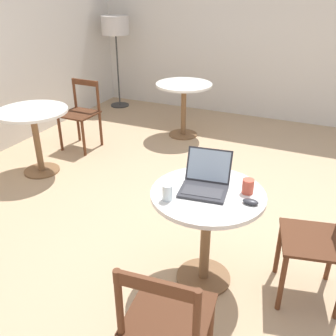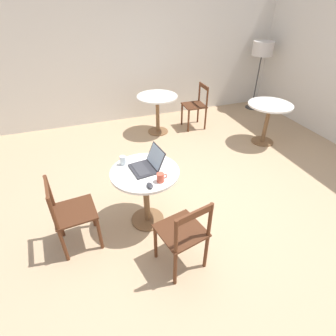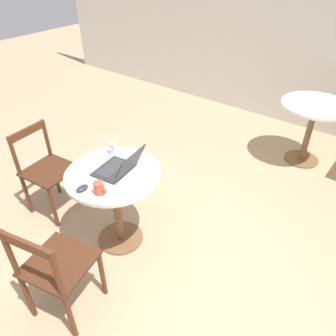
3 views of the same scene
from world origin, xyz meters
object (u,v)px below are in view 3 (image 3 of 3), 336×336
(chair_near_left, at_px, (47,171))
(mug, at_px, (99,188))
(cafe_table_near, at_px, (115,189))
(laptop, at_px, (119,167))
(chair_near_front, at_px, (56,269))
(mouse, at_px, (82,188))
(cafe_table_far, at_px, (313,117))
(drinking_glass, at_px, (113,148))

(chair_near_left, relative_size, mug, 7.48)
(cafe_table_near, bearing_deg, mug, -66.03)
(mug, bearing_deg, laptop, 104.32)
(chair_near_front, bearing_deg, chair_near_left, 146.91)
(mouse, bearing_deg, mug, 21.08)
(chair_near_left, height_order, chair_near_front, same)
(cafe_table_far, height_order, laptop, laptop)
(cafe_table_far, height_order, chair_near_front, chair_near_front)
(cafe_table_far, height_order, mouse, mouse)
(cafe_table_far, distance_m, chair_near_front, 3.09)
(cafe_table_near, distance_m, laptop, 0.21)
(cafe_table_far, distance_m, laptop, 2.40)
(chair_near_front, distance_m, mouse, 0.57)
(cafe_table_near, relative_size, mug, 6.60)
(chair_near_left, relative_size, mouse, 8.56)
(cafe_table_far, height_order, drinking_glass, drinking_glass)
(cafe_table_near, xyz_separation_m, chair_near_left, (-0.83, -0.08, -0.13))
(chair_near_front, relative_size, laptop, 2.34)
(drinking_glass, bearing_deg, mug, -55.92)
(mouse, height_order, mug, mug)
(cafe_table_far, bearing_deg, drinking_glass, -117.01)
(mug, relative_size, drinking_glass, 1.09)
(mouse, bearing_deg, cafe_table_far, 70.85)
(chair_near_left, height_order, mouse, chair_near_left)
(chair_near_front, bearing_deg, mug, 96.73)
(mug, bearing_deg, chair_near_front, -83.27)
(cafe_table_near, height_order, mug, mug)
(cafe_table_far, relative_size, laptop, 2.07)
(chair_near_front, bearing_deg, cafe_table_far, 76.87)
(cafe_table_far, xyz_separation_m, chair_near_left, (-1.69, -2.36, -0.13))
(cafe_table_far, bearing_deg, mouse, -109.15)
(cafe_table_far, bearing_deg, chair_near_front, -103.13)
(chair_near_front, xyz_separation_m, drinking_glass, (-0.36, 0.93, 0.34))
(cafe_table_far, bearing_deg, cafe_table_near, -110.78)
(cafe_table_near, height_order, chair_near_front, chair_near_front)
(chair_near_left, bearing_deg, cafe_table_far, 54.36)
(laptop, relative_size, mug, 3.19)
(laptop, distance_m, drinking_glass, 0.28)
(cafe_table_far, bearing_deg, mug, -106.83)
(laptop, distance_m, mug, 0.28)
(cafe_table_near, height_order, cafe_table_far, same)
(chair_near_left, bearing_deg, mug, -9.24)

